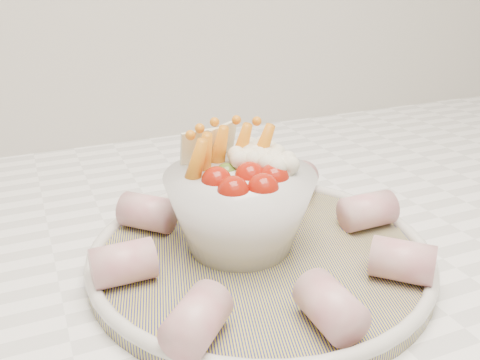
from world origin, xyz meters
name	(u,v)px	position (x,y,z in m)	size (l,w,h in m)	color
serving_platter	(260,254)	(0.01, 1.35, 0.93)	(0.38, 0.38, 0.02)	navy
veggie_bowl	(241,202)	(-0.01, 1.37, 0.98)	(0.14, 0.14, 0.11)	silver
cured_meat_rolls	(259,234)	(0.00, 1.35, 0.95)	(0.29, 0.30, 0.03)	#B85463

